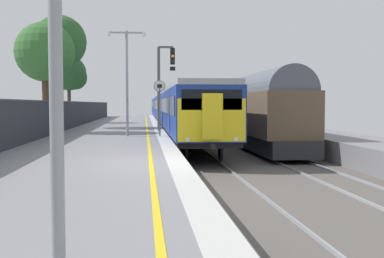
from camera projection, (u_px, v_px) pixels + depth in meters
name	position (u px, v px, depth m)	size (l,w,h in m)	color
ground	(256.00, 183.00, 13.35)	(17.40, 110.00, 1.21)	gray
commuter_train_at_platform	(170.00, 108.00, 48.15)	(2.83, 60.73, 3.81)	navy
freight_train_adjacent_track	(219.00, 107.00, 41.89)	(2.60, 43.97, 4.37)	#232326
signal_gantry	(163.00, 78.00, 28.50)	(1.10, 0.24, 5.17)	#47474C
speed_limit_sign	(160.00, 101.00, 23.86)	(0.59, 0.08, 2.86)	#59595B
platform_lamp_mid	(127.00, 74.00, 23.80)	(2.00, 0.20, 5.37)	#93999E
background_tree_left	(61.00, 44.00, 32.65)	(3.70, 3.70, 7.83)	#473323
background_tree_centre	(70.00, 74.00, 41.00)	(3.10, 3.05, 5.88)	#473323
background_tree_right	(44.00, 54.00, 27.15)	(3.46, 3.46, 6.40)	#473323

